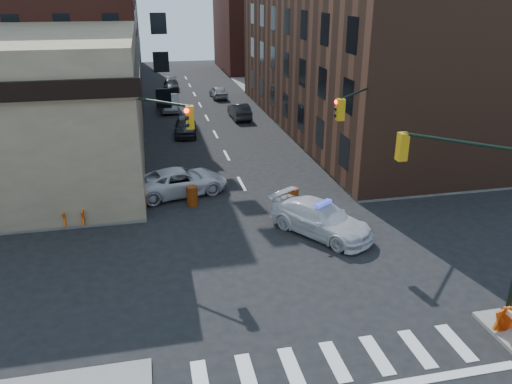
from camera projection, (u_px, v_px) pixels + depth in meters
name	position (u px, v px, depth m)	size (l,w,h in m)	color
ground	(282.00, 261.00, 22.80)	(140.00, 140.00, 0.00)	black
sidewalk_ne	(402.00, 97.00, 56.93)	(34.00, 54.50, 0.15)	gray
commercial_row_ne	(361.00, 46.00, 43.08)	(14.00, 34.00, 14.00)	#4E2D1F
filler_nw	(67.00, 15.00, 72.74)	(20.00, 18.00, 16.00)	brown
filler_ne	(273.00, 28.00, 75.77)	(16.00, 16.00, 12.00)	#5A251C
signal_pole_se	(495.00, 205.00, 17.25)	(5.40, 5.27, 8.00)	black
signal_pole_nw	(143.00, 145.00, 24.84)	(3.58, 3.67, 8.00)	black
signal_pole_ne	(362.00, 132.00, 27.15)	(3.67, 3.58, 8.00)	black
tree_ne_near	(288.00, 82.00, 46.49)	(3.00, 3.00, 4.85)	black
tree_ne_far	(268.00, 70.00, 53.73)	(3.00, 3.00, 4.85)	black
police_car	(321.00, 219.00, 25.07)	(2.28, 5.61, 1.63)	silver
pickup	(180.00, 181.00, 30.03)	(2.63, 5.70, 1.58)	silver
parked_car_wnear	(185.00, 126.00, 42.25)	(1.81, 4.50, 1.53)	black
parked_car_wfar	(169.00, 103.00, 50.70)	(1.70, 4.86, 1.60)	#92949A
parked_car_wdeep	(171.00, 85.00, 61.34)	(1.81, 4.46, 1.29)	black
parked_car_enear	(239.00, 111.00, 47.68)	(1.56, 4.47, 1.47)	black
parked_car_efar	(219.00, 92.00, 56.70)	(1.65, 4.09, 1.40)	#9B9DA4
pedestrian_a	(135.00, 202.00, 26.56)	(0.63, 0.41, 1.72)	black
pedestrian_b	(55.00, 210.00, 25.78)	(0.79, 0.61, 1.62)	black
pedestrian_c	(25.00, 189.00, 28.26)	(1.03, 0.43, 1.76)	#1D232C
barrel_road	(293.00, 197.00, 28.47)	(0.60, 0.60, 1.07)	#EF4B0B
barrel_bank	(192.00, 196.00, 28.50)	(0.64, 0.64, 1.15)	#F23F0B
barricade_nw_a	(136.00, 199.00, 27.93)	(1.25, 0.62, 0.94)	orange
barricade_nw_b	(75.00, 216.00, 25.83)	(1.23, 0.62, 0.93)	#C65109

